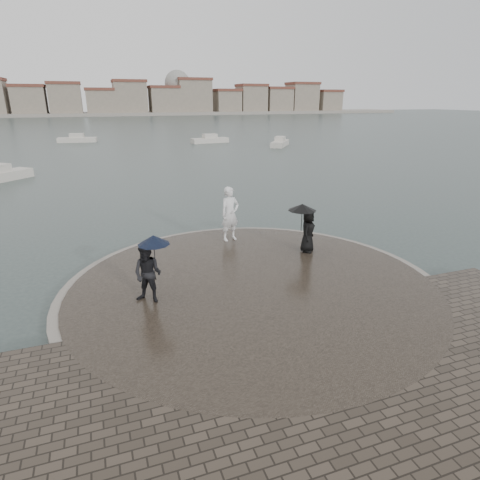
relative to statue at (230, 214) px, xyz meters
name	(u,v)px	position (x,y,z in m)	size (l,w,h in m)	color
ground	(303,352)	(-0.66, -7.89, -1.52)	(400.00, 400.00, 0.00)	#2B3835
kerb_ring	(253,289)	(-0.66, -4.39, -1.36)	(12.50, 12.50, 0.32)	gray
quay_tip	(253,288)	(-0.66, -4.39, -1.34)	(11.90, 11.90, 0.36)	#2D261E
statue	(230,214)	(0.00, 0.00, 0.00)	(0.84, 0.55, 2.32)	white
visitor_left	(149,267)	(-4.00, -4.46, -0.07)	(1.28, 1.10, 2.04)	black
visitor_right	(306,224)	(2.36, -2.34, -0.02)	(1.28, 1.14, 1.95)	black
far_skyline	(82,100)	(-6.95, 152.82, 4.09)	(260.00, 20.00, 37.00)	gray
boats	(157,146)	(2.60, 37.16, -1.14)	(36.21, 33.81, 1.50)	beige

